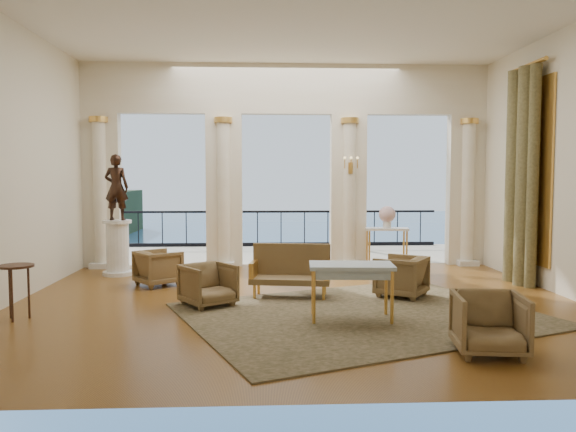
{
  "coord_description": "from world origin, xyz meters",
  "views": [
    {
      "loc": [
        -0.56,
        -8.8,
        2.01
      ],
      "look_at": [
        -0.12,
        0.6,
        1.35
      ],
      "focal_mm": 35.0,
      "sensor_mm": 36.0,
      "label": 1
    }
  ],
  "objects": [
    {
      "name": "floor",
      "position": [
        0.0,
        0.0,
        0.0
      ],
      "size": [
        9.0,
        9.0,
        0.0
      ],
      "primitive_type": "plane",
      "color": "#542D12",
      "rests_on": "ground"
    },
    {
      "name": "room_walls",
      "position": [
        0.0,
        -1.12,
        2.88
      ],
      "size": [
        9.0,
        9.0,
        9.0
      ],
      "color": "#F0E6C9",
      "rests_on": "ground"
    },
    {
      "name": "arcade",
      "position": [
        -0.0,
        3.82,
        2.58
      ],
      "size": [
        9.0,
        0.56,
        4.5
      ],
      "color": "beige",
      "rests_on": "ground"
    },
    {
      "name": "terrace",
      "position": [
        0.0,
        5.8,
        -0.05
      ],
      "size": [
        10.0,
        3.6,
        0.1
      ],
      "primitive_type": "cube",
      "color": "beige",
      "rests_on": "ground"
    },
    {
      "name": "balustrade",
      "position": [
        0.0,
        7.4,
        0.41
      ],
      "size": [
        9.0,
        0.06,
        1.03
      ],
      "color": "black",
      "rests_on": "terrace"
    },
    {
      "name": "palm_tree",
      "position": [
        2.0,
        6.6,
        4.09
      ],
      "size": [
        2.0,
        2.0,
        4.5
      ],
      "color": "#4C3823",
      "rests_on": "terrace"
    },
    {
      "name": "headland",
      "position": [
        -30.0,
        70.0,
        -3.0
      ],
      "size": [
        22.0,
        18.0,
        6.0
      ],
      "primitive_type": "cube",
      "color": "black",
      "rests_on": "sea"
    },
    {
      "name": "sea",
      "position": [
        0.0,
        60.0,
        -6.0
      ],
      "size": [
        160.0,
        160.0,
        0.0
      ],
      "primitive_type": "plane",
      "color": "#2D6798",
      "rests_on": "ground"
    },
    {
      "name": "curtain",
      "position": [
        4.28,
        1.5,
        2.02
      ],
      "size": [
        0.33,
        1.4,
        4.09
      ],
      "color": "#4C4728",
      "rests_on": "ground"
    },
    {
      "name": "window_frame",
      "position": [
        4.47,
        1.5,
        2.1
      ],
      "size": [
        0.04,
        1.6,
        3.4
      ],
      "primitive_type": "cube",
      "color": "gold",
      "rests_on": "room_walls"
    },
    {
      "name": "wall_sconce",
      "position": [
        1.4,
        3.51,
        2.23
      ],
      "size": [
        0.3,
        0.11,
        0.33
      ],
      "color": "gold",
      "rests_on": "arcade"
    },
    {
      "name": "rug",
      "position": [
        0.88,
        -0.86,
        0.01
      ],
      "size": [
        5.89,
        5.29,
        0.02
      ],
      "primitive_type": "cube",
      "rotation": [
        0.0,
        0.0,
        0.38
      ],
      "color": "#2D3019",
      "rests_on": "ground"
    },
    {
      "name": "armchair_a",
      "position": [
        -1.39,
        -0.15,
        0.37
      ],
      "size": [
        0.96,
        0.95,
        0.73
      ],
      "primitive_type": "imported",
      "rotation": [
        0.0,
        0.0,
        0.62
      ],
      "color": "#412F1A",
      "rests_on": "ground"
    },
    {
      "name": "armchair_b",
      "position": [
        2.0,
        -2.69,
        0.39
      ],
      "size": [
        0.84,
        0.8,
        0.77
      ],
      "primitive_type": "imported",
      "rotation": [
        0.0,
        0.0,
        -0.14
      ],
      "color": "#412F1A",
      "rests_on": "ground"
    },
    {
      "name": "armchair_c",
      "position": [
        1.76,
        0.36,
        0.38
      ],
      "size": [
        0.99,
        1.0,
        0.76
      ],
      "primitive_type": "imported",
      "rotation": [
        0.0,
        0.0,
        -2.16
      ],
      "color": "#412F1A",
      "rests_on": "ground"
    },
    {
      "name": "armchair_d",
      "position": [
        -2.47,
        1.57,
        0.36
      ],
      "size": [
        0.95,
        0.96,
        0.72
      ],
      "primitive_type": "imported",
      "rotation": [
        0.0,
        0.0,
        2.22
      ],
      "color": "#412F1A",
      "rests_on": "ground"
    },
    {
      "name": "settee",
      "position": [
        -0.08,
        0.51,
        0.43
      ],
      "size": [
        1.39,
        0.76,
        0.87
      ],
      "rotation": [
        0.0,
        0.0,
        -0.16
      ],
      "color": "#412F1A",
      "rests_on": "ground"
    },
    {
      "name": "game_table",
      "position": [
        0.69,
        -1.11,
        0.71
      ],
      "size": [
        1.2,
        0.71,
        0.8
      ],
      "rotation": [
        0.0,
        0.0,
        -0.07
      ],
      "color": "#A1B7C6",
      "rests_on": "ground"
    },
    {
      "name": "pedestal",
      "position": [
        -3.5,
        2.71,
        0.54
      ],
      "size": [
        0.62,
        0.62,
        1.13
      ],
      "color": "silver",
      "rests_on": "ground"
    },
    {
      "name": "statue",
      "position": [
        -3.5,
        2.71,
        1.79
      ],
      "size": [
        0.52,
        0.37,
        1.33
      ],
      "primitive_type": "imported",
      "rotation": [
        0.0,
        0.0,
        3.03
      ],
      "color": "black",
      "rests_on": "pedestal"
    },
    {
      "name": "console_table",
      "position": [
        2.2,
        3.39,
        0.73
      ],
      "size": [
        0.97,
        0.49,
        0.88
      ],
      "rotation": [
        0.0,
        0.0,
        -0.14
      ],
      "color": "silver",
      "rests_on": "ground"
    },
    {
      "name": "urn",
      "position": [
        2.2,
        3.39,
        1.16
      ],
      "size": [
        0.36,
        0.36,
        0.48
      ],
      "color": "white",
      "rests_on": "console_table"
    },
    {
      "name": "side_table",
      "position": [
        -4.0,
        -0.85,
        0.67
      ],
      "size": [
        0.48,
        0.48,
        0.78
      ],
      "color": "black",
      "rests_on": "ground"
    }
  ]
}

